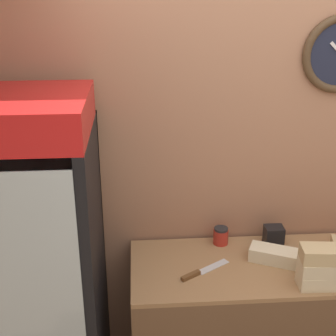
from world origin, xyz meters
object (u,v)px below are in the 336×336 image
object	(u,v)px
sandwich_stack_top	(328,254)
chefs_knife	(199,272)
sandwich_flat_right	(277,256)
sandwich_stack_bottom	(324,280)
sandwich_stack_middle	(326,267)
condiment_jar	(221,236)
beverage_cooler	(26,251)
napkin_dispenser	(274,236)

from	to	relation	value
sandwich_stack_top	chefs_knife	distance (m)	0.68
sandwich_stack_top	chefs_knife	world-z (taller)	sandwich_stack_top
sandwich_stack_top	sandwich_flat_right	bearing A→B (deg)	127.83
sandwich_stack_bottom	chefs_knife	bearing A→B (deg)	166.56
chefs_knife	sandwich_stack_middle	bearing A→B (deg)	-13.44
sandwich_stack_top	condiment_jar	world-z (taller)	sandwich_stack_top
beverage_cooler	sandwich_stack_middle	size ratio (longest dim) A/B	6.73
chefs_knife	condiment_jar	size ratio (longest dim) A/B	2.75
napkin_dispenser	sandwich_stack_bottom	bearing A→B (deg)	-69.95
beverage_cooler	sandwich_stack_top	distance (m)	1.56
napkin_dispenser	condiment_jar	bearing A→B (deg)	173.23
sandwich_stack_middle	chefs_knife	world-z (taller)	sandwich_stack_middle
sandwich_stack_bottom	sandwich_stack_top	size ratio (longest dim) A/B	0.98
sandwich_stack_middle	chefs_knife	size ratio (longest dim) A/B	0.97
beverage_cooler	sandwich_flat_right	xyz separation A→B (m)	(1.36, 0.03, -0.11)
condiment_jar	sandwich_stack_middle	bearing A→B (deg)	-44.36
napkin_dispenser	sandwich_stack_top	bearing A→B (deg)	-69.95
sandwich_flat_right	chefs_knife	size ratio (longest dim) A/B	1.11
sandwich_stack_top	condiment_jar	xyz separation A→B (m)	(-0.46, 0.45, -0.14)
sandwich_stack_middle	beverage_cooler	bearing A→B (deg)	172.38
beverage_cooler	chefs_knife	bearing A→B (deg)	-3.47
sandwich_stack_middle	chefs_knife	bearing A→B (deg)	166.56
sandwich_stack_bottom	napkin_dispenser	bearing A→B (deg)	110.05
sandwich_stack_middle	sandwich_flat_right	bearing A→B (deg)	127.83
beverage_cooler	sandwich_stack_middle	xyz separation A→B (m)	(1.55, -0.21, -0.04)
napkin_dispenser	sandwich_flat_right	bearing A→B (deg)	-99.99
sandwich_stack_bottom	sandwich_flat_right	xyz separation A→B (m)	(-0.18, 0.24, 0.00)
sandwich_stack_bottom	sandwich_flat_right	world-z (taller)	sandwich_flat_right
chefs_knife	beverage_cooler	bearing A→B (deg)	176.53
beverage_cooler	sandwich_flat_right	world-z (taller)	beverage_cooler
sandwich_stack_top	napkin_dispenser	bearing A→B (deg)	110.05
chefs_knife	condiment_jar	distance (m)	0.35
sandwich_stack_bottom	sandwich_flat_right	distance (m)	0.30
sandwich_stack_bottom	chefs_knife	world-z (taller)	sandwich_stack_bottom
beverage_cooler	condiment_jar	bearing A→B (deg)	12.71
sandwich_stack_top	sandwich_flat_right	distance (m)	0.33
sandwich_stack_middle	sandwich_stack_top	size ratio (longest dim) A/B	0.99
sandwich_stack_top	beverage_cooler	bearing A→B (deg)	172.38
sandwich_stack_bottom	condiment_jar	xyz separation A→B (m)	(-0.46, 0.45, 0.01)
sandwich_flat_right	chefs_knife	bearing A→B (deg)	-169.47
chefs_knife	condiment_jar	bearing A→B (deg)	60.11
condiment_jar	chefs_knife	bearing A→B (deg)	-119.89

